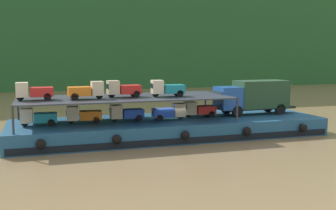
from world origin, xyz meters
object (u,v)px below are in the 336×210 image
object	(u,v)px
covered_lorry	(253,96)
mini_truck_upper_stern	(34,91)
mini_truck_lower_stern	(38,117)
mini_truck_upper_fore	(123,89)
mini_truck_upper_bow	(167,88)
mini_truck_upper_mid	(87,90)
mini_truck_lower_aft	(83,115)
mini_truck_lower_bow	(199,109)
mini_truck_lower_mid	(126,113)
mini_truck_lower_fore	(169,112)
cargo_barge	(169,128)

from	to	relation	value
covered_lorry	mini_truck_upper_stern	xyz separation A→B (m)	(-19.12, -0.63, 1.00)
mini_truck_lower_stern	mini_truck_upper_fore	world-z (taller)	mini_truck_upper_fore
mini_truck_upper_bow	mini_truck_upper_mid	bearing A→B (deg)	179.84
mini_truck_upper_mid	covered_lorry	bearing A→B (deg)	3.89
mini_truck_lower_aft	mini_truck_upper_mid	size ratio (longest dim) A/B	1.00
mini_truck_lower_stern	mini_truck_upper_bow	xyz separation A→B (m)	(10.25, -0.52, 2.00)
mini_truck_lower_bow	mini_truck_upper_stern	distance (m)	13.89
mini_truck_upper_stern	mini_truck_lower_mid	bearing A→B (deg)	2.04
mini_truck_lower_stern	mini_truck_lower_bow	bearing A→B (deg)	2.03
mini_truck_lower_mid	mini_truck_upper_bow	size ratio (longest dim) A/B	0.99
mini_truck_lower_fore	mini_truck_lower_aft	bearing A→B (deg)	176.21
mini_truck_lower_stern	mini_truck_upper_mid	size ratio (longest dim) A/B	1.00
mini_truck_upper_bow	covered_lorry	bearing A→B (deg)	6.94
cargo_barge	mini_truck_upper_mid	size ratio (longest dim) A/B	9.52
mini_truck_lower_bow	mini_truck_upper_fore	size ratio (longest dim) A/B	0.99
mini_truck_lower_stern	mini_truck_lower_fore	distance (m)	10.54
covered_lorry	mini_truck_lower_fore	distance (m)	8.46
mini_truck_lower_bow	covered_lorry	bearing A→B (deg)	0.59
covered_lorry	mini_truck_lower_bow	distance (m)	5.48
mini_truck_lower_aft	mini_truck_upper_mid	bearing A→B (deg)	-71.79
mini_truck_upper_bow	mini_truck_lower_mid	bearing A→B (deg)	168.54
mini_truck_upper_fore	mini_truck_lower_stern	bearing A→B (deg)	-179.38
mini_truck_lower_aft	mini_truck_upper_bow	distance (m)	7.12
mini_truck_lower_mid	mini_truck_lower_bow	size ratio (longest dim) A/B	1.00
mini_truck_lower_bow	mini_truck_upper_bow	bearing A→B (deg)	-162.96
mini_truck_lower_bow	mini_truck_lower_stern	bearing A→B (deg)	-177.97
mini_truck_upper_fore	mini_truck_upper_mid	bearing A→B (deg)	-169.26
mini_truck_lower_mid	mini_truck_upper_mid	world-z (taller)	mini_truck_upper_mid
mini_truck_lower_bow	mini_truck_upper_bow	size ratio (longest dim) A/B	0.99
cargo_barge	covered_lorry	world-z (taller)	covered_lorry
mini_truck_upper_stern	mini_truck_upper_fore	bearing A→B (deg)	1.38
mini_truck_lower_aft	mini_truck_upper_bow	xyz separation A→B (m)	(6.80, -0.72, 2.00)
covered_lorry	mini_truck_upper_stern	world-z (taller)	mini_truck_upper_stern
mini_truck_upper_mid	mini_truck_lower_bow	bearing A→B (deg)	5.69
mini_truck_lower_stern	mini_truck_lower_fore	world-z (taller)	same
mini_truck_lower_aft	mini_truck_upper_stern	world-z (taller)	mini_truck_upper_stern
mini_truck_lower_bow	mini_truck_lower_fore	bearing A→B (deg)	-165.84
mini_truck_upper_fore	covered_lorry	bearing A→B (deg)	2.17
mini_truck_upper_stern	mini_truck_upper_bow	size ratio (longest dim) A/B	1.00
cargo_barge	mini_truck_upper_mid	bearing A→B (deg)	-174.27
mini_truck_lower_aft	mini_truck_upper_stern	xyz separation A→B (m)	(-3.68, -0.29, 2.00)
cargo_barge	mini_truck_upper_stern	bearing A→B (deg)	-178.43
mini_truck_lower_bow	mini_truck_upper_mid	distance (m)	10.07
mini_truck_upper_mid	mini_truck_upper_bow	size ratio (longest dim) A/B	1.00
mini_truck_lower_stern	mini_truck_upper_mid	distance (m)	4.22
cargo_barge	mini_truck_lower_bow	xyz separation A→B (m)	(2.81, 0.27, 1.44)
mini_truck_upper_mid	mini_truck_lower_stern	bearing A→B (deg)	172.28
mini_truck_upper_fore	mini_truck_lower_aft	bearing A→B (deg)	177.75
mini_truck_upper_mid	mini_truck_upper_fore	distance (m)	3.07
mini_truck_upper_stern	mini_truck_upper_mid	size ratio (longest dim) A/B	1.00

